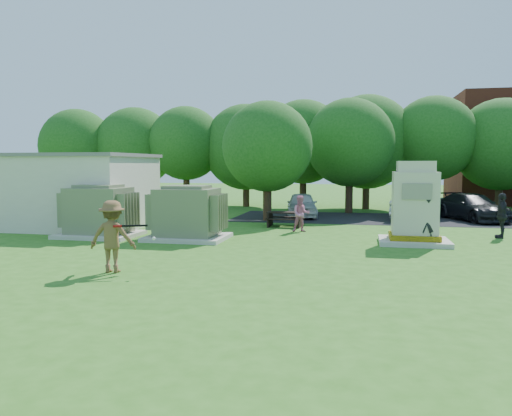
% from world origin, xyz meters
% --- Properties ---
extents(ground, '(120.00, 120.00, 0.00)m').
position_xyz_m(ground, '(0.00, 0.00, 0.00)').
color(ground, '#2D6619').
rests_on(ground, ground).
extents(service_building, '(10.00, 5.00, 3.20)m').
position_xyz_m(service_building, '(-11.00, 7.00, 1.60)').
color(service_building, beige).
rests_on(service_building, ground).
extents(service_building_roof, '(10.20, 5.20, 0.15)m').
position_xyz_m(service_building_roof, '(-11.00, 7.00, 3.27)').
color(service_building_roof, slate).
rests_on(service_building_roof, service_building).
extents(parking_strip, '(20.00, 6.00, 0.01)m').
position_xyz_m(parking_strip, '(7.00, 13.50, 0.01)').
color(parking_strip, '#232326').
rests_on(parking_strip, ground).
extents(transformer_left, '(3.00, 2.40, 2.07)m').
position_xyz_m(transformer_left, '(-6.50, 4.50, 0.97)').
color(transformer_left, beige).
rests_on(transformer_left, ground).
extents(transformer_right, '(3.00, 2.40, 2.07)m').
position_xyz_m(transformer_right, '(-2.80, 4.50, 0.97)').
color(transformer_right, beige).
rests_on(transformer_right, ground).
extents(generator_cabinet, '(2.46, 2.01, 2.99)m').
position_xyz_m(generator_cabinet, '(5.61, 5.16, 1.31)').
color(generator_cabinet, beige).
rests_on(generator_cabinet, ground).
extents(picnic_table, '(1.62, 1.21, 0.69)m').
position_xyz_m(picnic_table, '(0.28, 9.12, 0.43)').
color(picnic_table, black).
rests_on(picnic_table, ground).
extents(batter, '(1.31, 0.84, 1.92)m').
position_xyz_m(batter, '(-2.74, -1.50, 0.96)').
color(batter, brown).
rests_on(batter, ground).
extents(person_by_generator, '(0.74, 0.56, 1.82)m').
position_xyz_m(person_by_generator, '(6.00, 4.71, 0.91)').
color(person_by_generator, black).
rests_on(person_by_generator, ground).
extents(person_at_picnic, '(0.86, 0.73, 1.55)m').
position_xyz_m(person_at_picnic, '(1.22, 7.51, 0.78)').
color(person_at_picnic, pink).
rests_on(person_at_picnic, ground).
extents(person_walking_right, '(0.64, 1.10, 1.77)m').
position_xyz_m(person_walking_right, '(9.09, 7.35, 0.88)').
color(person_walking_right, black).
rests_on(person_walking_right, ground).
extents(car_white, '(2.13, 4.12, 1.34)m').
position_xyz_m(car_white, '(0.54, 13.53, 0.67)').
color(car_white, silver).
rests_on(car_white, ground).
extents(car_silver_a, '(2.60, 4.70, 1.47)m').
position_xyz_m(car_silver_a, '(6.36, 13.71, 0.73)').
color(car_silver_a, silver).
rests_on(car_silver_a, ground).
extents(car_dark, '(3.57, 5.11, 1.37)m').
position_xyz_m(car_dark, '(9.30, 13.72, 0.69)').
color(car_dark, black).
rests_on(car_dark, ground).
extents(batting_equipment, '(1.14, 0.41, 0.38)m').
position_xyz_m(batting_equipment, '(-2.15, -1.55, 1.21)').
color(batting_equipment, black).
rests_on(batting_equipment, ground).
extents(tree_row, '(41.30, 13.30, 7.30)m').
position_xyz_m(tree_row, '(1.75, 18.50, 4.15)').
color(tree_row, '#47301E').
rests_on(tree_row, ground).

